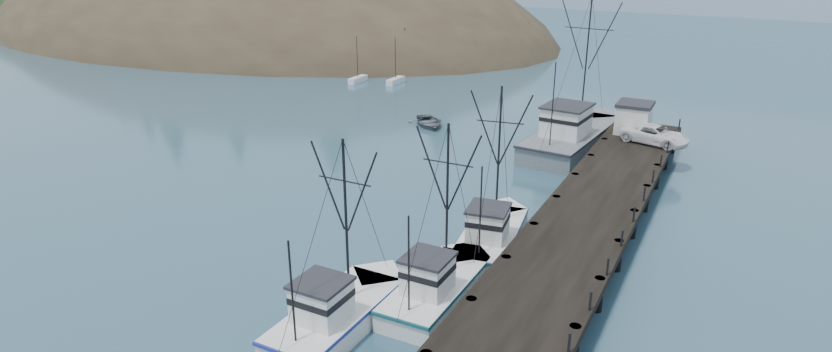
{
  "coord_description": "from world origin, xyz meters",
  "views": [
    {
      "loc": [
        21.85,
        -25.02,
        18.96
      ],
      "look_at": [
        1.62,
        13.85,
        2.5
      ],
      "focal_mm": 28.0,
      "sensor_mm": 36.0,
      "label": 1
    }
  ],
  "objects_px": {
    "pier_shed": "(634,117)",
    "pickup_truck": "(655,135)",
    "pier": "(594,207)",
    "work_vessel": "(574,135)",
    "trawler_mid": "(340,312)",
    "motorboat": "(429,126)",
    "trawler_near": "(439,286)",
    "trawler_far": "(492,234)"
  },
  "relations": [
    {
      "from": "trawler_near",
      "to": "motorboat",
      "type": "bearing_deg",
      "value": 117.37
    },
    {
      "from": "trawler_far",
      "to": "motorboat",
      "type": "height_order",
      "value": "trawler_far"
    },
    {
      "from": "trawler_far",
      "to": "motorboat",
      "type": "bearing_deg",
      "value": 124.78
    },
    {
      "from": "pier_shed",
      "to": "pickup_truck",
      "type": "bearing_deg",
      "value": -47.07
    },
    {
      "from": "trawler_far",
      "to": "pier_shed",
      "type": "height_order",
      "value": "trawler_far"
    },
    {
      "from": "pickup_truck",
      "to": "trawler_mid",
      "type": "bearing_deg",
      "value": 177.59
    },
    {
      "from": "motorboat",
      "to": "trawler_near",
      "type": "bearing_deg",
      "value": -103.9
    },
    {
      "from": "pier",
      "to": "trawler_mid",
      "type": "distance_m",
      "value": 19.61
    },
    {
      "from": "trawler_near",
      "to": "trawler_mid",
      "type": "height_order",
      "value": "trawler_near"
    },
    {
      "from": "work_vessel",
      "to": "pier_shed",
      "type": "bearing_deg",
      "value": 6.11
    },
    {
      "from": "trawler_far",
      "to": "work_vessel",
      "type": "relative_size",
      "value": 0.62
    },
    {
      "from": "trawler_far",
      "to": "pier",
      "type": "bearing_deg",
      "value": 46.03
    },
    {
      "from": "trawler_near",
      "to": "pier_shed",
      "type": "xyz_separation_m",
      "value": [
        4.62,
        30.84,
        2.6
      ]
    },
    {
      "from": "pier",
      "to": "work_vessel",
      "type": "xyz_separation_m",
      "value": [
        -5.91,
        17.45,
        -0.46
      ]
    },
    {
      "from": "pier",
      "to": "pickup_truck",
      "type": "relative_size",
      "value": 7.68
    },
    {
      "from": "pier",
      "to": "pier_shed",
      "type": "relative_size",
      "value": 13.75
    },
    {
      "from": "pier",
      "to": "work_vessel",
      "type": "bearing_deg",
      "value": 108.7
    },
    {
      "from": "trawler_near",
      "to": "pier_shed",
      "type": "distance_m",
      "value": 31.29
    },
    {
      "from": "work_vessel",
      "to": "pier_shed",
      "type": "height_order",
      "value": "work_vessel"
    },
    {
      "from": "motorboat",
      "to": "work_vessel",
      "type": "bearing_deg",
      "value": -42.26
    },
    {
      "from": "motorboat",
      "to": "trawler_far",
      "type": "bearing_deg",
      "value": -96.49
    },
    {
      "from": "trawler_mid",
      "to": "pier_shed",
      "type": "xyz_separation_m",
      "value": [
        8.01,
        35.5,
        2.6
      ]
    },
    {
      "from": "pier",
      "to": "trawler_near",
      "type": "distance_m",
      "value": 13.96
    },
    {
      "from": "trawler_mid",
      "to": "work_vessel",
      "type": "height_order",
      "value": "work_vessel"
    },
    {
      "from": "trawler_mid",
      "to": "motorboat",
      "type": "distance_m",
      "value": 37.35
    },
    {
      "from": "trawler_far",
      "to": "pickup_truck",
      "type": "height_order",
      "value": "trawler_far"
    },
    {
      "from": "trawler_near",
      "to": "trawler_far",
      "type": "distance_m",
      "value": 7.46
    },
    {
      "from": "pickup_truck",
      "to": "motorboat",
      "type": "bearing_deg",
      "value": 99.43
    },
    {
      "from": "trawler_far",
      "to": "work_vessel",
      "type": "distance_m",
      "value": 22.85
    },
    {
      "from": "motorboat",
      "to": "pickup_truck",
      "type": "bearing_deg",
      "value": -46.74
    },
    {
      "from": "work_vessel",
      "to": "pickup_truck",
      "type": "height_order",
      "value": "work_vessel"
    },
    {
      "from": "trawler_near",
      "to": "pickup_truck",
      "type": "xyz_separation_m",
      "value": [
        6.91,
        28.38,
        1.98
      ]
    },
    {
      "from": "pier",
      "to": "motorboat",
      "type": "relative_size",
      "value": 8.45
    },
    {
      "from": "pier_shed",
      "to": "motorboat",
      "type": "distance_m",
      "value": 20.73
    },
    {
      "from": "trawler_near",
      "to": "work_vessel",
      "type": "height_order",
      "value": "work_vessel"
    },
    {
      "from": "trawler_far",
      "to": "motorboat",
      "type": "distance_m",
      "value": 28.13
    },
    {
      "from": "trawler_near",
      "to": "motorboat",
      "type": "height_order",
      "value": "trawler_near"
    },
    {
      "from": "trawler_mid",
      "to": "motorboat",
      "type": "bearing_deg",
      "value": 109.45
    },
    {
      "from": "trawler_mid",
      "to": "pier_shed",
      "type": "distance_m",
      "value": 36.48
    },
    {
      "from": "work_vessel",
      "to": "trawler_mid",
      "type": "bearing_deg",
      "value": -94.73
    },
    {
      "from": "trawler_far",
      "to": "work_vessel",
      "type": "xyz_separation_m",
      "value": [
        -0.72,
        22.83,
        0.41
      ]
    },
    {
      "from": "trawler_near",
      "to": "work_vessel",
      "type": "bearing_deg",
      "value": 90.93
    }
  ]
}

